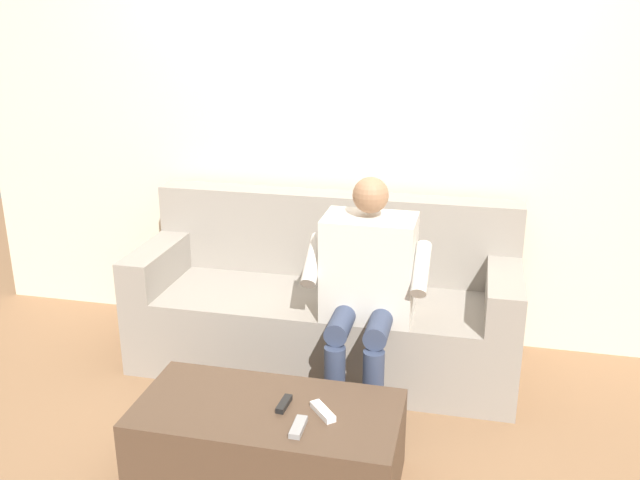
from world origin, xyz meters
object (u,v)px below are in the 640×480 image
Objects in this scene: person_solo_seated at (367,279)px; remote_black at (284,404)px; coffee_table at (268,445)px; remote_gray at (298,427)px; remote_white at (323,411)px; couch at (326,306)px.

remote_black is at bearing 73.97° from person_solo_seated.
coffee_table is 0.20m from remote_black.
remote_gray is at bearing 82.59° from person_solo_seated.
remote_white is at bearing 179.87° from coffee_table.
coffee_table is 0.93m from person_solo_seated.
remote_black is at bearing 93.48° from couch.
couch is at bearing -172.97° from remote_black.
coffee_table is at bearing -69.31° from remote_black.
remote_gray is at bearing 142.75° from coffee_table.
remote_white is (-0.23, 0.00, 0.19)m from coffee_table.
remote_gray is (-0.16, 0.12, 0.19)m from coffee_table.
couch is 15.36× the size of remote_gray.
remote_gray is at bearing 97.59° from couch.
person_solo_seated is (-0.28, 0.34, 0.33)m from couch.
remote_black is at bearing -162.86° from coffee_table.
couch is 1.11m from coffee_table.
coffee_table is 7.39× the size of remote_white.
person_solo_seated reaches higher than couch.
couch reaches higher than coffee_table.
remote_white is 1.22× the size of remote_black.
remote_white is at bearing 86.42° from remote_black.
remote_gray is (-0.16, 1.23, 0.05)m from couch.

